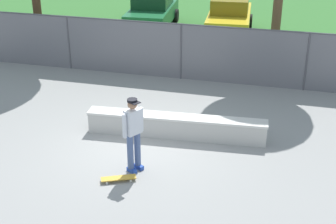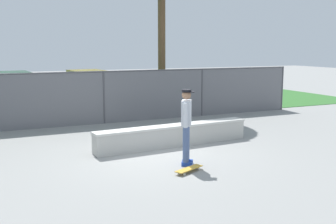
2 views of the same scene
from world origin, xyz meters
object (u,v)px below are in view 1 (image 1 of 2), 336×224
(car_green, at_px, (152,10))
(skateboarder, at_px, (133,131))
(car_yellow, at_px, (229,16))
(concrete_ledge, at_px, (176,126))
(skateboard, at_px, (118,178))

(car_green, bearing_deg, skateboarder, -75.81)
(car_green, relative_size, car_yellow, 1.00)
(concrete_ledge, xyz_separation_m, car_yellow, (-0.03, 10.21, 0.53))
(car_green, bearing_deg, skateboard, -77.28)
(skateboarder, bearing_deg, concrete_ledge, 73.60)
(car_green, xyz_separation_m, car_yellow, (3.62, -0.12, 0.00))
(concrete_ledge, height_order, skateboard, concrete_ledge)
(skateboard, bearing_deg, skateboarder, 69.43)
(concrete_ledge, bearing_deg, car_yellow, 90.15)
(concrete_ledge, xyz_separation_m, skateboarder, (-0.56, -1.90, 0.72))
(car_yellow, bearing_deg, skateboarder, -92.51)
(skateboarder, xyz_separation_m, skateboard, (-0.21, -0.55, -0.96))
(car_yellow, bearing_deg, concrete_ledge, -89.85)
(car_green, bearing_deg, car_yellow, -1.93)
(concrete_ledge, distance_m, skateboard, 2.57)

